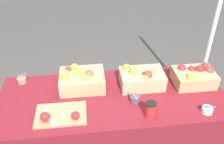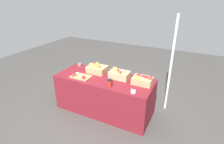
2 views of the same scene
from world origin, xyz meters
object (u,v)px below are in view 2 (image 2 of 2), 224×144
apple_crate_right (97,69)px  sample_bowl_mid (110,80)px  tent_pole (171,66)px  apple_crate_left (142,80)px  coffee_cup (109,83)px  cutting_board_front (80,76)px  sample_bowl_far (80,65)px  apple_crate_middle (119,74)px  sample_bowl_near (133,91)px

apple_crate_right → sample_bowl_mid: 0.49m
apple_crate_right → tent_pole: bearing=18.3°
apple_crate_left → coffee_cup: bearing=-143.1°
cutting_board_front → sample_bowl_mid: 0.60m
apple_crate_right → tent_pole: (1.37, 0.45, 0.14)m
sample_bowl_far → apple_crate_left: bearing=-7.4°
apple_crate_middle → coffee_cup: 0.38m
sample_bowl_mid → apple_crate_left: bearing=17.9°
tent_pole → cutting_board_front: bearing=-152.3°
apple_crate_left → sample_bowl_near: size_ratio=3.44×
apple_crate_left → apple_crate_middle: apple_crate_middle is taller
sample_bowl_near → sample_bowl_far: bearing=159.0°
apple_crate_middle → sample_bowl_mid: apple_crate_middle is taller
apple_crate_right → coffee_cup: size_ratio=2.89×
sample_bowl_far → coffee_cup: size_ratio=0.70×
sample_bowl_near → sample_bowl_mid: size_ratio=1.01×
sample_bowl_mid → coffee_cup: coffee_cup is taller
sample_bowl_mid → coffee_cup: bearing=-65.6°
apple_crate_middle → coffee_cup: (-0.02, -0.38, -0.02)m
tent_pole → sample_bowl_mid: bearing=-143.5°
apple_crate_left → sample_bowl_mid: 0.59m
sample_bowl_near → tent_pole: tent_pole is taller
apple_crate_right → cutting_board_front: apple_crate_right is taller
apple_crate_right → sample_bowl_mid: apple_crate_right is taller
apple_crate_left → sample_bowl_mid: bearing=-162.1°
sample_bowl_mid → sample_bowl_far: size_ratio=1.09×
cutting_board_front → sample_bowl_far: same height
apple_crate_left → coffee_cup: 0.60m
sample_bowl_near → sample_bowl_mid: (-0.53, 0.19, 0.00)m
apple_crate_left → apple_crate_middle: size_ratio=0.93×
apple_crate_right → cutting_board_front: 0.40m
apple_crate_middle → sample_bowl_far: bearing=170.6°
apple_crate_left → apple_crate_right: (-0.98, 0.07, 0.00)m
sample_bowl_far → tent_pole: bearing=9.7°
sample_bowl_mid → coffee_cup: (0.08, -0.18, 0.04)m
apple_crate_middle → sample_bowl_mid: 0.23m
apple_crate_middle → sample_bowl_mid: size_ratio=3.74×
sample_bowl_mid → coffee_cup: size_ratio=0.76×
sample_bowl_near → coffee_cup: bearing=178.3°
apple_crate_left → cutting_board_front: bearing=-165.9°
apple_crate_middle → sample_bowl_far: 1.07m
coffee_cup → apple_crate_right: bearing=139.7°
cutting_board_front → sample_bowl_near: 1.13m
apple_crate_left → apple_crate_middle: (-0.46, 0.02, 0.01)m
sample_bowl_mid → cutting_board_front: bearing=-169.7°
apple_crate_left → sample_bowl_mid: size_ratio=3.48×
apple_crate_right → sample_bowl_mid: bearing=-30.5°
sample_bowl_mid → tent_pole: bearing=36.5°
tent_pole → apple_crate_middle: bearing=-149.6°
cutting_board_front → coffee_cup: 0.68m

